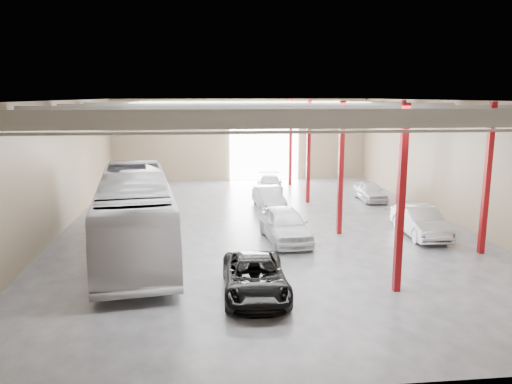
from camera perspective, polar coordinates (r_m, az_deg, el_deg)
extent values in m
cube|color=#404044|center=(28.27, 0.88, -3.91)|extent=(22.00, 32.00, 0.01)
cube|color=#B8B8B3|center=(27.33, 0.93, 10.42)|extent=(22.00, 32.00, 0.12)
cube|color=brown|center=(43.41, -1.72, 5.98)|extent=(22.00, 0.12, 7.00)
cube|color=brown|center=(12.21, 10.31, -7.09)|extent=(22.00, 0.12, 7.00)
cube|color=brown|center=(28.41, -21.72, 2.59)|extent=(0.12, 32.00, 7.00)
cube|color=brown|center=(30.92, 21.61, 3.21)|extent=(0.12, 32.00, 7.00)
cube|color=white|center=(43.56, 0.93, 4.68)|extent=(6.00, 0.20, 5.00)
cube|color=maroon|center=(18.94, 16.24, -0.90)|extent=(0.25, 0.25, 7.00)
cube|color=maroon|center=(26.39, 9.67, 2.63)|extent=(0.25, 0.25, 7.00)
cube|color=maroon|center=(34.09, 6.02, 4.57)|extent=(0.25, 0.25, 7.00)
cube|color=maroon|center=(40.92, 3.95, 5.66)|extent=(0.25, 0.25, 7.00)
cube|color=maroon|center=(25.02, 24.89, 1.31)|extent=(0.25, 0.25, 7.00)
cube|color=maroon|center=(33.89, 16.23, 4.16)|extent=(0.25, 0.25, 7.00)
cube|color=#ADADA8|center=(15.51, 6.49, 8.31)|extent=(21.60, 0.15, 0.60)
cube|color=#ADADA8|center=(15.53, 6.46, 6.84)|extent=(21.60, 0.10, 0.10)
cube|color=#ADADA8|center=(21.40, 2.94, 9.07)|extent=(21.60, 0.15, 0.60)
cube|color=#ADADA8|center=(21.41, 2.93, 8.00)|extent=(21.60, 0.10, 0.10)
cube|color=#ADADA8|center=(27.33, 0.92, 9.48)|extent=(21.60, 0.15, 0.60)
cube|color=#ADADA8|center=(27.35, 0.92, 8.64)|extent=(21.60, 0.10, 0.10)
cube|color=#ADADA8|center=(33.29, -0.38, 9.74)|extent=(21.60, 0.15, 0.60)
cube|color=#ADADA8|center=(33.31, -0.37, 9.05)|extent=(21.60, 0.10, 0.10)
cube|color=#ADADA8|center=(39.27, -1.28, 9.92)|extent=(21.60, 0.15, 0.60)
cube|color=#ADADA8|center=(39.28, -1.28, 9.34)|extent=(21.60, 0.10, 0.10)
imported|color=silver|center=(23.96, -13.68, -2.32)|extent=(4.86, 13.78, 3.76)
imported|color=black|center=(18.56, -0.10, -9.72)|extent=(2.43, 5.05, 1.39)
imported|color=silver|center=(25.28, 3.33, -3.73)|extent=(2.39, 5.14, 1.70)
imported|color=#B6B7BB|center=(32.57, 1.47, -0.67)|extent=(1.87, 4.35, 1.39)
imported|color=gray|center=(37.74, 1.57, 0.90)|extent=(2.37, 4.81, 1.35)
imported|color=#BABBC0|center=(27.48, 18.27, -3.20)|extent=(1.87, 4.88, 1.59)
imported|color=silver|center=(35.90, 12.90, 0.10)|extent=(1.59, 3.93, 1.34)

